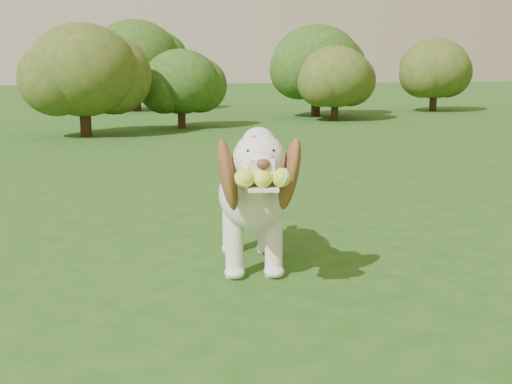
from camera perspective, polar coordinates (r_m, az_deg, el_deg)
name	(u,v)px	position (r m, az deg, el deg)	size (l,w,h in m)	color
ground	(239,265)	(3.80, -1.49, -6.47)	(80.00, 80.00, 0.00)	#1E4714
dog	(252,191)	(3.61, -0.35, 0.07)	(0.63, 1.31, 0.86)	silver
shrub_b	(83,70)	(11.06, -15.12, 10.42)	(1.79, 1.79, 1.85)	#382314
shrub_i	(135,57)	(17.29, -10.69, 11.67)	(2.27, 2.27, 2.35)	#382314
shrub_c	(181,82)	(12.27, -6.69, 9.71)	(1.43, 1.43, 1.48)	#382314
shrub_h	(435,69)	(17.45, 15.61, 10.52)	(1.80, 1.80, 1.87)	#382314
shrub_f	(316,63)	(15.17, 5.39, 11.37)	(2.03, 2.03, 2.10)	#382314
shrub_d	(335,77)	(13.97, 7.07, 10.13)	(1.54, 1.54, 1.59)	#382314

